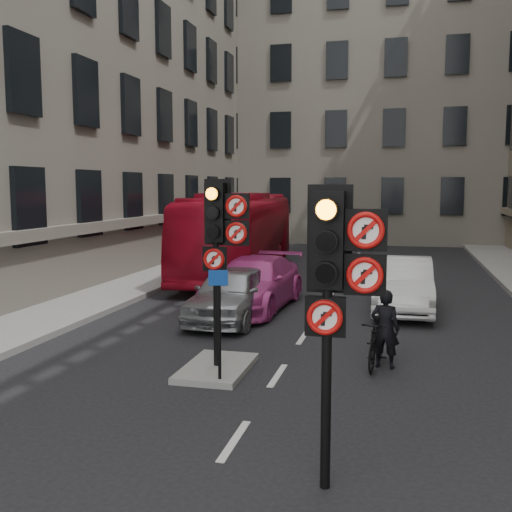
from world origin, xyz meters
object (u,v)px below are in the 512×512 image
at_px(signal_near, 335,272).
at_px(motorcyclist, 385,329).
at_px(motorcycle, 376,343).
at_px(car_pink, 253,283).
at_px(signal_far, 220,232).
at_px(car_silver, 232,293).
at_px(car_white, 403,284).
at_px(info_sign, 219,309).
at_px(bus_red, 240,234).

height_order(signal_near, motorcyclist, signal_near).
relative_size(signal_near, motorcycle, 2.18).
distance_m(car_pink, motorcyclist, 6.35).
bearing_deg(signal_near, car_pink, 109.02).
height_order(signal_far, car_silver, signal_far).
xyz_separation_m(car_white, car_pink, (-4.24, -0.72, -0.01)).
relative_size(signal_far, car_white, 0.78).
xyz_separation_m(motorcycle, motorcyclist, (0.16, 0.00, 0.29)).
relative_size(signal_far, info_sign, 1.81).
height_order(signal_far, info_sign, signal_far).
bearing_deg(signal_near, motorcycle, 86.69).
xyz_separation_m(signal_far, car_pink, (-0.85, 6.01, -1.96)).
height_order(signal_near, bus_red, signal_near).
height_order(signal_near, car_silver, signal_near).
xyz_separation_m(signal_near, motorcyclist, (0.45, 5.01, -1.80)).
height_order(motorcyclist, info_sign, info_sign).
distance_m(car_silver, motorcycle, 5.18).
relative_size(car_silver, motorcycle, 2.57).
distance_m(bus_red, motorcycle, 12.84).
bearing_deg(info_sign, bus_red, 89.43).
bearing_deg(car_silver, motorcyclist, -38.62).
distance_m(signal_far, car_pink, 6.38).
height_order(signal_far, bus_red, signal_far).
bearing_deg(bus_red, motorcyclist, -66.74).
relative_size(car_white, bus_red, 0.39).
distance_m(signal_near, motorcycle, 5.43).
xyz_separation_m(car_silver, car_pink, (0.19, 1.64, 0.03)).
bearing_deg(motorcyclist, info_sign, 42.19).
distance_m(signal_far, bus_red, 12.76).
bearing_deg(car_silver, bus_red, 104.51).
relative_size(car_pink, bus_red, 0.43).
relative_size(signal_far, motorcyclist, 2.29).
bearing_deg(motorcycle, motorcyclist, 6.74).
bearing_deg(car_pink, car_silver, -93.04).
height_order(car_silver, motorcyclist, motorcyclist).
bearing_deg(signal_near, motorcyclist, 84.83).
xyz_separation_m(signal_far, car_white, (3.39, 6.73, -1.94)).
height_order(car_white, bus_red, bus_red).
bearing_deg(motorcyclist, signal_near, 94.63).
bearing_deg(motorcyclist, motorcycle, 9.80).
bearing_deg(car_silver, info_sign, -75.56).
xyz_separation_m(bus_red, motorcyclist, (6.05, -11.36, -0.87)).
xyz_separation_m(car_silver, motorcycle, (3.93, -3.36, -0.23)).
xyz_separation_m(signal_near, bus_red, (-5.60, 16.36, -0.93)).
bearing_deg(car_pink, motorcycle, -49.67).
height_order(car_white, info_sign, info_sign).
distance_m(car_white, motorcycle, 5.75).
distance_m(car_silver, motorcyclist, 5.30).
bearing_deg(info_sign, car_silver, 89.39).
xyz_separation_m(signal_far, info_sign, (0.21, -0.79, -1.31)).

